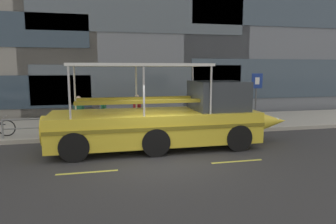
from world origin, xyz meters
The scene contains 11 objects.
ground_plane centered at (0.00, 0.00, 0.00)m, with size 120.00×120.00×0.00m, color #333335.
sidewalk centered at (0.00, 5.60, 0.09)m, with size 32.00×4.80×0.18m, color #A8A59E.
curb_edge centered at (0.00, 3.11, 0.09)m, with size 32.00×0.18×0.18m, color #B2ADA3.
lane_centreline centered at (0.00, -1.07, 0.00)m, with size 25.80×0.12×0.01m.
curb_guardrail centered at (-0.19, 3.45, 0.73)m, with size 11.60×0.09×0.81m.
parking_sign centered at (5.95, 4.18, 1.96)m, with size 0.60×0.12×2.63m.
duck_tour_boat centered at (0.66, 1.25, 1.09)m, with size 9.74×2.57×3.23m.
pedestrian_near_bow centered at (3.72, 4.29, 1.25)m, with size 0.30×0.48×1.77m.
pedestrian_mid_left centered at (-0.20, 4.70, 1.16)m, with size 0.36×0.34×1.62m.
pedestrian_mid_right centered at (-1.82, 4.08, 1.10)m, with size 0.26×0.41×1.52m.
pedestrian_near_stern centered at (-2.93, 4.34, 1.16)m, with size 0.47×0.22×1.62m.
Camera 1 is at (-1.95, -9.89, 3.04)m, focal length 31.98 mm.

